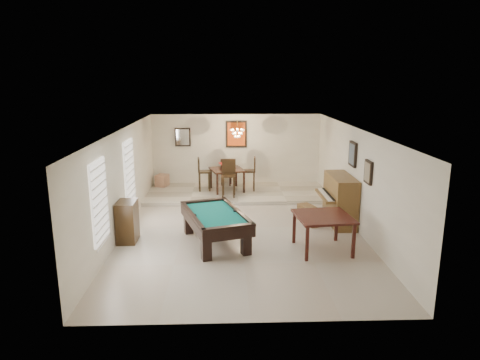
{
  "coord_description": "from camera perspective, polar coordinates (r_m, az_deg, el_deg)",
  "views": [
    {
      "loc": [
        -0.39,
        -10.67,
        3.87
      ],
      "look_at": [
        0.0,
        0.6,
        1.15
      ],
      "focal_mm": 32.0,
      "sensor_mm": 36.0,
      "label": 1
    }
  ],
  "objects": [
    {
      "name": "chandelier",
      "position": [
        13.97,
        -0.37,
        6.7
      ],
      "size": [
        0.44,
        0.44,
        0.6
      ],
      "primitive_type": null,
      "color": "#FFE5B2",
      "rests_on": "ceiling"
    },
    {
      "name": "apothecary_chest",
      "position": [
        10.65,
        -14.79,
        -5.36
      ],
      "size": [
        0.44,
        0.66,
        1.0
      ],
      "primitive_type": "cube",
      "color": "black",
      "rests_on": "ground_plane"
    },
    {
      "name": "dining_table",
      "position": [
        14.45,
        -1.73,
        0.28
      ],
      "size": [
        1.28,
        1.28,
        0.86
      ],
      "primitive_type": null,
      "rotation": [
        0.0,
        0.0,
        0.26
      ],
      "color": "black",
      "rests_on": "dining_step"
    },
    {
      "name": "right_picture_upper",
      "position": [
        11.64,
        14.81,
        3.36
      ],
      "size": [
        0.06,
        0.55,
        0.65
      ],
      "primitive_type": "cube",
      "color": "slate",
      "rests_on": "wall_right"
    },
    {
      "name": "dining_step",
      "position": [
        14.44,
        -0.36,
        -1.74
      ],
      "size": [
        6.0,
        2.5,
        0.12
      ],
      "primitive_type": "cube",
      "color": "beige",
      "rests_on": "ground_plane"
    },
    {
      "name": "wall_back",
      "position": [
        15.39,
        -0.5,
        3.95
      ],
      "size": [
        6.0,
        0.04,
        2.6
      ],
      "primitive_type": "cube",
      "color": "silver",
      "rests_on": "ground_plane"
    },
    {
      "name": "wall_left",
      "position": [
        11.28,
        -15.31,
        -0.1
      ],
      "size": [
        0.04,
        9.0,
        2.6
      ],
      "primitive_type": "cube",
      "color": "silver",
      "rests_on": "ground_plane"
    },
    {
      "name": "dining_chair_south",
      "position": [
        13.67,
        -1.54,
        0.22
      ],
      "size": [
        0.47,
        0.47,
        1.19
      ],
      "primitive_type": null,
      "rotation": [
        0.0,
        0.0,
        -0.06
      ],
      "color": "black",
      "rests_on": "dining_step"
    },
    {
      "name": "right_picture_lower",
      "position": [
        10.46,
        16.75,
        1.01
      ],
      "size": [
        0.06,
        0.45,
        0.55
      ],
      "primitive_type": "cube",
      "color": "gray",
      "rests_on": "wall_right"
    },
    {
      "name": "upright_piano",
      "position": [
        11.79,
        12.49,
        -2.58
      ],
      "size": [
        0.88,
        1.58,
        1.32
      ],
      "primitive_type": null,
      "color": "brown",
      "rests_on": "ground_plane"
    },
    {
      "name": "flower_vase",
      "position": [
        14.33,
        -1.75,
        2.37
      ],
      "size": [
        0.15,
        0.15,
        0.21
      ],
      "primitive_type": null,
      "rotation": [
        0.0,
        0.0,
        0.28
      ],
      "color": "red",
      "rests_on": "dining_table"
    },
    {
      "name": "wall_right",
      "position": [
        11.48,
        15.24,
        0.15
      ],
      "size": [
        0.04,
        9.0,
        2.6
      ],
      "primitive_type": "cube",
      "color": "silver",
      "rests_on": "ground_plane"
    },
    {
      "name": "wall_front",
      "position": [
        6.69,
        1.52,
        -9.02
      ],
      "size": [
        6.0,
        0.04,
        2.6
      ],
      "primitive_type": "cube",
      "color": "silver",
      "rests_on": "ground_plane"
    },
    {
      "name": "ceiling",
      "position": [
        10.75,
        0.11,
        6.78
      ],
      "size": [
        6.0,
        9.0,
        0.04
      ],
      "primitive_type": "cube",
      "color": "white",
      "rests_on": "wall_back"
    },
    {
      "name": "corner_bench",
      "position": [
        15.32,
        -10.34,
        -0.05
      ],
      "size": [
        0.48,
        0.54,
        0.41
      ],
      "primitive_type": "cube",
      "rotation": [
        0.0,
        0.0,
        -0.31
      ],
      "color": "tan",
      "rests_on": "dining_step"
    },
    {
      "name": "back_painting",
      "position": [
        15.26,
        -0.5,
        6.14
      ],
      "size": [
        0.75,
        0.06,
        0.95
      ],
      "primitive_type": "cube",
      "color": "#D84C14",
      "rests_on": "wall_back"
    },
    {
      "name": "dining_chair_east",
      "position": [
        14.46,
        1.19,
        0.87
      ],
      "size": [
        0.45,
        0.45,
        1.15
      ],
      "primitive_type": null,
      "rotation": [
        0.0,
        0.0,
        -1.62
      ],
      "color": "black",
      "rests_on": "dining_step"
    },
    {
      "name": "dining_chair_west",
      "position": [
        14.48,
        -4.78,
        0.77
      ],
      "size": [
        0.45,
        0.45,
        1.11
      ],
      "primitive_type": null,
      "rotation": [
        0.0,
        0.0,
        1.67
      ],
      "color": "black",
      "rests_on": "dining_step"
    },
    {
      "name": "window_left_rear",
      "position": [
        11.82,
        -14.54,
        1.06
      ],
      "size": [
        0.06,
        1.0,
        1.7
      ],
      "primitive_type": "cube",
      "color": "white",
      "rests_on": "wall_left"
    },
    {
      "name": "ground_plane",
      "position": [
        11.36,
        0.1,
        -6.41
      ],
      "size": [
        6.0,
        9.0,
        0.02
      ],
      "primitive_type": "cube",
      "color": "beige"
    },
    {
      "name": "window_left_front",
      "position": [
        9.19,
        -18.23,
        -2.72
      ],
      "size": [
        0.06,
        1.0,
        1.7
      ],
      "primitive_type": "cube",
      "color": "white",
      "rests_on": "wall_left"
    },
    {
      "name": "dining_chair_north",
      "position": [
        15.19,
        -1.84,
        1.13
      ],
      "size": [
        0.4,
        0.4,
        0.97
      ],
      "primitive_type": null,
      "rotation": [
        0.0,
        0.0,
        3.03
      ],
      "color": "black",
      "rests_on": "dining_step"
    },
    {
      "name": "piano_bench",
      "position": [
        11.78,
        9.24,
        -4.61
      ],
      "size": [
        0.58,
        0.89,
        0.46
      ],
      "primitive_type": "cube",
      "rotation": [
        0.0,
        0.0,
        0.33
      ],
      "color": "brown",
      "rests_on": "ground_plane"
    },
    {
      "name": "pool_table",
      "position": [
        10.24,
        -3.3,
        -6.46
      ],
      "size": [
        1.8,
        2.46,
        0.73
      ],
      "primitive_type": null,
      "rotation": [
        0.0,
        0.0,
        0.3
      ],
      "color": "black",
      "rests_on": "ground_plane"
    },
    {
      "name": "back_mirror",
      "position": [
        15.34,
        -7.65,
        5.69
      ],
      "size": [
        0.55,
        0.06,
        0.65
      ],
      "primitive_type": "cube",
      "color": "white",
      "rests_on": "wall_back"
    },
    {
      "name": "square_table",
      "position": [
        9.98,
        10.96,
        -6.94
      ],
      "size": [
        1.33,
        1.33,
        0.83
      ],
      "primitive_type": null,
      "rotation": [
        0.0,
        0.0,
        0.11
      ],
      "color": "black",
      "rests_on": "ground_plane"
    }
  ]
}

